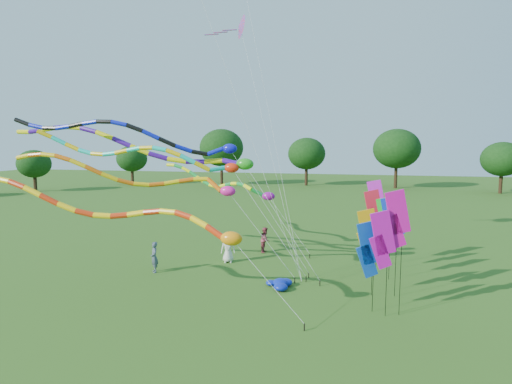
% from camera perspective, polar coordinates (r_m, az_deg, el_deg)
% --- Properties ---
extents(ground, '(160.00, 160.00, 0.00)m').
position_cam_1_polar(ground, '(19.02, -3.17, -15.91)').
color(ground, '#2D5917').
rests_on(ground, ground).
extents(tree_ring, '(119.25, 116.38, 9.62)m').
position_cam_1_polar(tree_ring, '(22.49, -8.67, 2.31)').
color(tree_ring, '#382314').
rests_on(tree_ring, ground).
extents(tube_kite_red, '(14.16, 1.30, 6.27)m').
position_cam_1_polar(tube_kite_red, '(19.06, -15.30, -3.09)').
color(tube_kite_red, black).
rests_on(tube_kite_red, ground).
extents(tube_kite_orange, '(14.24, 2.37, 7.34)m').
position_cam_1_polar(tube_kite_orange, '(22.89, -14.20, 1.88)').
color(tube_kite_orange, black).
rests_on(tube_kite_orange, ground).
extents(tube_kite_purple, '(17.86, 1.18, 8.94)m').
position_cam_1_polar(tube_kite_purple, '(24.07, -14.30, 5.71)').
color(tube_kite_purple, black).
rests_on(tube_kite_purple, ground).
extents(tube_kite_blue, '(15.53, 2.53, 9.13)m').
position_cam_1_polar(tube_kite_blue, '(23.35, -14.70, 7.12)').
color(tube_kite_blue, black).
rests_on(tube_kite_blue, ground).
extents(tube_kite_cyan, '(13.97, 1.98, 8.43)m').
position_cam_1_polar(tube_kite_cyan, '(22.76, -13.18, 4.65)').
color(tube_kite_cyan, black).
rests_on(tube_kite_cyan, ground).
extents(tube_kite_green, '(11.41, 4.62, 6.16)m').
position_cam_1_polar(tube_kite_green, '(30.10, -3.57, 0.94)').
color(tube_kite_green, black).
rests_on(tube_kite_green, ground).
extents(delta_kite_high_c, '(6.79, 6.04, 15.52)m').
position_cam_1_polar(delta_kite_high_c, '(27.70, -2.15, 21.17)').
color(delta_kite_high_c, black).
rests_on(delta_kite_high_c, ground).
extents(banner_pole_red, '(1.15, 0.34, 4.72)m').
position_cam_1_polar(banner_pole_red, '(24.54, 15.36, -2.56)').
color(banner_pole_red, black).
rests_on(banner_pole_red, ground).
extents(banner_pole_orange, '(1.15, 0.33, 4.22)m').
position_cam_1_polar(banner_pole_orange, '(20.91, 14.72, -5.51)').
color(banner_pole_orange, black).
rests_on(banner_pole_orange, ground).
extents(banner_pole_green, '(1.16, 0.18, 4.46)m').
position_cam_1_polar(banner_pole_green, '(23.54, 16.94, -3.62)').
color(banner_pole_green, black).
rests_on(banner_pole_green, ground).
extents(banner_pole_blue_a, '(1.13, 0.44, 4.02)m').
position_cam_1_polar(banner_pole_blue_a, '(18.94, 14.78, -7.43)').
color(banner_pole_blue_a, black).
rests_on(banner_pole_blue_a, ground).
extents(banner_pole_violet, '(1.16, 0.25, 5.14)m').
position_cam_1_polar(banner_pole_violet, '(25.85, 15.69, -1.18)').
color(banner_pole_violet, black).
rests_on(banner_pole_violet, ground).
extents(banner_pole_blue_b, '(1.16, 0.10, 4.83)m').
position_cam_1_polar(banner_pole_blue_b, '(21.00, 17.65, -3.89)').
color(banner_pole_blue_b, black).
rests_on(banner_pole_blue_b, ground).
extents(banner_pole_magenta_a, '(1.13, 0.42, 4.54)m').
position_cam_1_polar(banner_pole_magenta_a, '(18.50, 16.48, -6.16)').
color(banner_pole_magenta_a, black).
rests_on(banner_pole_magenta_a, ground).
extents(banner_pole_magenta_b, '(1.14, 0.37, 5.39)m').
position_cam_1_polar(banner_pole_magenta_b, '(18.66, 18.27, -3.50)').
color(banner_pole_magenta_b, black).
rests_on(banner_pole_magenta_b, ground).
extents(blue_nylon_heap, '(0.95, 1.50, 0.43)m').
position_cam_1_polar(blue_nylon_heap, '(21.95, 2.53, -12.20)').
color(blue_nylon_heap, '#0C209E').
rests_on(blue_nylon_heap, ground).
extents(person_a, '(0.97, 0.74, 1.76)m').
position_cam_1_polar(person_a, '(26.25, -3.75, -7.46)').
color(person_a, silver).
rests_on(person_a, ground).
extents(person_b, '(0.71, 0.75, 1.73)m').
position_cam_1_polar(person_b, '(24.92, -13.41, -8.45)').
color(person_b, '#44505F').
rests_on(person_b, ground).
extents(person_c, '(0.64, 0.82, 1.68)m').
position_cam_1_polar(person_c, '(28.53, 1.25, -6.38)').
color(person_c, '#993746').
rests_on(person_c, ground).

